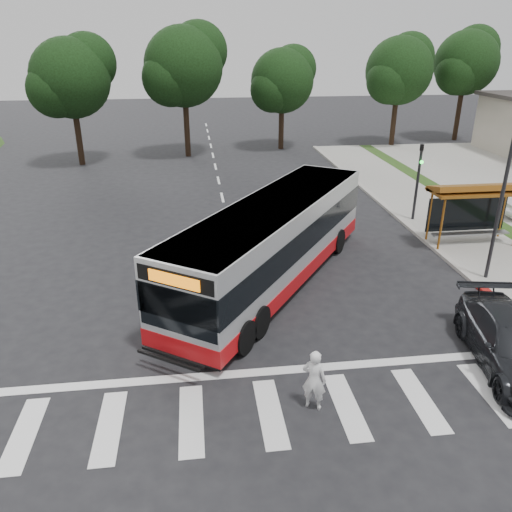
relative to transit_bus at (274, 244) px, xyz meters
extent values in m
plane|color=black|center=(-1.24, -2.37, -1.61)|extent=(140.00, 140.00, 0.00)
cube|color=gray|center=(9.76, 5.63, -1.55)|extent=(4.00, 40.00, 0.12)
cube|color=#9E9991|center=(7.76, 5.63, -1.53)|extent=(0.30, 40.00, 0.15)
cube|color=silver|center=(-1.24, -7.37, -1.60)|extent=(18.00, 2.60, 0.01)
cylinder|color=#8F5317|center=(7.76, 2.03, -0.34)|extent=(0.10, 0.10, 2.30)
cylinder|color=#8F5317|center=(7.76, 3.23, -0.34)|extent=(0.10, 0.10, 2.30)
cylinder|color=#8F5317|center=(11.36, 3.23, -0.34)|extent=(0.10, 0.10, 2.30)
cube|color=#8F5317|center=(9.56, 2.63, 0.96)|extent=(4.20, 1.60, 0.12)
cube|color=#8F5317|center=(9.56, 2.68, 1.11)|extent=(4.20, 1.32, 0.51)
cube|color=black|center=(9.56, 3.23, -0.29)|extent=(3.80, 0.06, 1.60)
cube|color=gray|center=(9.56, 2.63, -1.04)|extent=(3.60, 0.40, 0.08)
cylinder|color=black|center=(8.36, -0.87, 1.64)|extent=(0.14, 0.14, 6.50)
cylinder|color=black|center=(8.36, 6.13, 0.39)|extent=(0.14, 0.14, 4.00)
imported|color=black|center=(8.36, 6.13, 1.89)|extent=(0.16, 0.20, 1.00)
sphere|color=#19E533|center=(8.36, 5.95, 1.54)|extent=(0.18, 0.18, 0.18)
cylinder|color=black|center=(14.76, 25.63, 0.69)|extent=(0.44, 0.44, 4.40)
sphere|color=black|center=(14.76, 25.63, 4.69)|extent=(5.60, 5.60, 5.60)
sphere|color=black|center=(15.88, 26.47, 5.69)|extent=(4.20, 4.20, 4.20)
sphere|color=black|center=(13.78, 24.93, 3.99)|extent=(3.92, 3.92, 3.92)
cylinder|color=black|center=(21.76, 27.63, 0.81)|extent=(0.44, 0.44, 4.84)
sphere|color=black|center=(21.76, 27.63, 5.21)|extent=(5.60, 5.60, 5.60)
sphere|color=black|center=(22.88, 28.47, 6.31)|extent=(4.20, 4.20, 4.20)
sphere|color=black|center=(20.78, 26.93, 4.44)|extent=(3.92, 3.92, 3.92)
cylinder|color=black|center=(-3.24, 23.63, 0.81)|extent=(0.44, 0.44, 4.84)
sphere|color=black|center=(-3.24, 23.63, 5.21)|extent=(6.00, 6.00, 6.00)
sphere|color=black|center=(-2.04, 24.53, 6.31)|extent=(4.50, 4.50, 4.50)
sphere|color=black|center=(-4.29, 22.88, 4.44)|extent=(4.20, 4.20, 4.20)
cylinder|color=black|center=(4.76, 25.63, 0.37)|extent=(0.44, 0.44, 3.96)
sphere|color=black|center=(4.76, 25.63, 3.97)|extent=(5.20, 5.20, 5.20)
sphere|color=black|center=(5.80, 26.41, 4.87)|extent=(3.90, 3.90, 3.90)
sphere|color=black|center=(3.85, 24.98, 3.34)|extent=(3.64, 3.64, 3.64)
cylinder|color=black|center=(-11.24, 21.63, 0.59)|extent=(0.44, 0.44, 4.40)
sphere|color=black|center=(-11.24, 21.63, 4.59)|extent=(5.60, 5.60, 5.60)
sphere|color=black|center=(-10.12, 22.47, 5.59)|extent=(4.20, 4.20, 4.20)
sphere|color=black|center=(-12.22, 20.93, 3.89)|extent=(3.92, 3.92, 3.92)
imported|color=white|center=(-0.12, -7.28, -0.76)|extent=(0.74, 0.64, 1.70)
camera|label=1|loc=(-2.87, -17.29, 7.12)|focal=35.00mm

